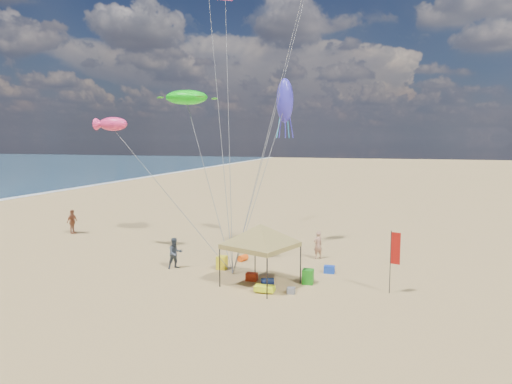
# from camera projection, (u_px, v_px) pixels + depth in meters

# --- Properties ---
(ground) EXTENTS (280.00, 280.00, 0.00)m
(ground) POSITION_uv_depth(u_px,v_px,m) (239.00, 278.00, 23.27)
(ground) COLOR tan
(ground) RESTS_ON ground
(canopy_tent) EXTENTS (5.19, 5.19, 3.42)m
(canopy_tent) POSITION_uv_depth(u_px,v_px,m) (261.00, 226.00, 21.84)
(canopy_tent) COLOR black
(canopy_tent) RESTS_ON ground
(feather_flag) EXTENTS (0.43, 0.14, 2.87)m
(feather_flag) POSITION_uv_depth(u_px,v_px,m) (394.00, 252.00, 20.70)
(feather_flag) COLOR black
(feather_flag) RESTS_ON ground
(cooler_red) EXTENTS (0.54, 0.38, 0.38)m
(cooler_red) POSITION_uv_depth(u_px,v_px,m) (252.00, 277.00, 22.84)
(cooler_red) COLOR #B72B0E
(cooler_red) RESTS_ON ground
(cooler_blue) EXTENTS (0.54, 0.38, 0.38)m
(cooler_blue) POSITION_uv_depth(u_px,v_px,m) (329.00, 269.00, 24.11)
(cooler_blue) COLOR #163EB9
(cooler_blue) RESTS_ON ground
(bag_navy) EXTENTS (0.69, 0.54, 0.36)m
(bag_navy) POSITION_uv_depth(u_px,v_px,m) (268.00, 282.00, 22.08)
(bag_navy) COLOR #0C1738
(bag_navy) RESTS_ON ground
(bag_orange) EXTENTS (0.54, 0.69, 0.36)m
(bag_orange) POSITION_uv_depth(u_px,v_px,m) (243.00, 258.00, 26.46)
(bag_orange) COLOR #FF570E
(bag_orange) RESTS_ON ground
(chair_green) EXTENTS (0.50, 0.50, 0.70)m
(chair_green) POSITION_uv_depth(u_px,v_px,m) (308.00, 277.00, 22.33)
(chair_green) COLOR #1C8117
(chair_green) RESTS_ON ground
(chair_yellow) EXTENTS (0.50, 0.50, 0.70)m
(chair_yellow) POSITION_uv_depth(u_px,v_px,m) (222.00, 263.00, 24.84)
(chair_yellow) COLOR yellow
(chair_yellow) RESTS_ON ground
(crate_grey) EXTENTS (0.34, 0.30, 0.28)m
(crate_grey) POSITION_uv_depth(u_px,v_px,m) (291.00, 291.00, 20.94)
(crate_grey) COLOR slate
(crate_grey) RESTS_ON ground
(beach_cart) EXTENTS (0.90, 0.50, 0.24)m
(beach_cart) POSITION_uv_depth(u_px,v_px,m) (265.00, 288.00, 21.05)
(beach_cart) COLOR #E2FA1B
(beach_cart) RESTS_ON ground
(person_near_a) EXTENTS (0.69, 0.68, 1.60)m
(person_near_a) POSITION_uv_depth(u_px,v_px,m) (318.00, 245.00, 26.94)
(person_near_a) COLOR tan
(person_near_a) RESTS_ON ground
(person_near_b) EXTENTS (1.01, 1.03, 1.67)m
(person_near_b) POSITION_uv_depth(u_px,v_px,m) (175.00, 253.00, 24.88)
(person_near_b) COLOR #343C47
(person_near_b) RESTS_ON ground
(person_near_c) EXTENTS (1.24, 0.93, 1.70)m
(person_near_c) POSITION_uv_depth(u_px,v_px,m) (267.00, 243.00, 27.25)
(person_near_c) COLOR beige
(person_near_c) RESTS_ON ground
(person_far_a) EXTENTS (0.45, 1.05, 1.77)m
(person_far_a) POSITION_uv_depth(u_px,v_px,m) (72.00, 222.00, 34.00)
(person_far_a) COLOR #B26B44
(person_far_a) RESTS_ON ground
(turtle_kite) EXTENTS (3.37, 3.10, 0.91)m
(turtle_kite) POSITION_uv_depth(u_px,v_px,m) (187.00, 97.00, 29.43)
(turtle_kite) COLOR #0DEC13
(turtle_kite) RESTS_ON ground
(fish_kite) EXTENTS (2.07, 1.44, 0.83)m
(fish_kite) POSITION_uv_depth(u_px,v_px,m) (113.00, 124.00, 28.19)
(fish_kite) COLOR #FF3275
(fish_kite) RESTS_ON ground
(squid_kite) EXTENTS (1.35, 1.35, 2.78)m
(squid_kite) POSITION_uv_depth(u_px,v_px,m) (285.00, 101.00, 29.48)
(squid_kite) COLOR #3933CF
(squid_kite) RESTS_ON ground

